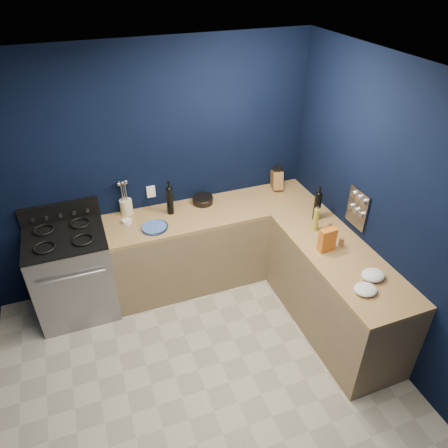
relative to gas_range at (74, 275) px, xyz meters
name	(u,v)px	position (x,y,z in m)	size (l,w,h in m)	color
floor	(206,390)	(0.93, -1.42, -0.47)	(3.50, 3.50, 0.02)	#ADA797
ceiling	(194,92)	(0.93, -1.42, 2.15)	(3.50, 3.50, 0.02)	silver
wall_back	(148,172)	(0.93, 0.34, 0.84)	(3.50, 0.02, 2.60)	black
wall_right	(402,228)	(2.69, -1.42, 0.84)	(0.02, 3.50, 2.60)	black
cab_back	(215,245)	(1.53, 0.02, -0.03)	(2.30, 0.63, 0.86)	olive
top_back	(214,211)	(1.53, 0.02, 0.42)	(2.30, 0.63, 0.04)	brown
cab_right	(334,293)	(2.37, -1.13, -0.03)	(0.63, 1.67, 0.86)	olive
top_right	(342,257)	(2.37, -1.13, 0.42)	(0.63, 1.67, 0.04)	brown
gas_range	(74,275)	(0.00, 0.00, 0.00)	(0.76, 0.66, 0.92)	gray
oven_door	(76,296)	(0.00, -0.32, -0.01)	(0.59, 0.02, 0.42)	black
cooktop	(64,237)	(0.00, 0.00, 0.48)	(0.76, 0.66, 0.03)	black
backguard	(60,212)	(0.00, 0.30, 0.58)	(0.76, 0.06, 0.20)	black
spice_panel	(358,208)	(2.67, -0.87, 0.72)	(0.02, 0.28, 0.38)	gray
wall_outlet	(151,192)	(0.93, 0.32, 0.62)	(0.09, 0.02, 0.13)	white
plate_stack	(154,228)	(0.85, -0.12, 0.46)	(0.25, 0.25, 0.03)	#3553A2
ramekin	(127,221)	(0.61, 0.09, 0.46)	(0.10, 0.10, 0.04)	white
utensil_crock	(126,207)	(0.65, 0.27, 0.52)	(0.13, 0.13, 0.16)	#EEE7C1
wine_bottle_back	(170,201)	(1.08, 0.11, 0.59)	(0.07, 0.07, 0.29)	black
lemon_basket	(203,200)	(1.46, 0.18, 0.48)	(0.22, 0.22, 0.08)	black
knife_block	(277,180)	(2.37, 0.21, 0.54)	(0.11, 0.19, 0.21)	brown
wine_bottle_right	(317,207)	(2.45, -0.52, 0.59)	(0.07, 0.07, 0.29)	black
oil_bottle	(316,220)	(2.34, -0.70, 0.56)	(0.06, 0.06, 0.25)	#A4A22F
spice_jar_near	(329,227)	(2.46, -0.77, 0.49)	(0.05, 0.05, 0.11)	olive
spice_jar_far	(341,242)	(2.43, -1.02, 0.49)	(0.05, 0.05, 0.09)	olive
crouton_bag	(327,240)	(2.26, -1.02, 0.55)	(0.16, 0.07, 0.23)	#B51015
towel_front	(373,275)	(2.42, -1.50, 0.48)	(0.20, 0.17, 0.07)	white
towel_end	(366,289)	(2.26, -1.62, 0.47)	(0.19, 0.17, 0.06)	white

